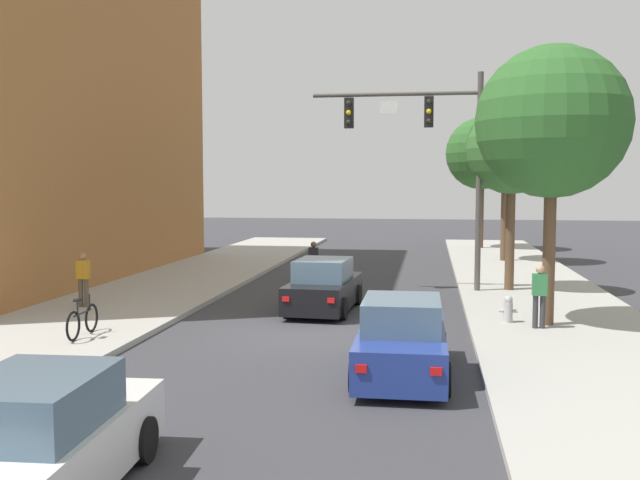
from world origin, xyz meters
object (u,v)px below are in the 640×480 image
Objects in this scene: car_following_blue at (402,341)px; car_third_white at (39,445)px; car_lead_black at (324,287)px; fire_hydrant at (508,309)px; street_tree_third at (506,150)px; pedestrian_crossing_road at (314,260)px; street_tree_nearest at (552,123)px; traffic_signal_mast at (432,142)px; pedestrian_sidewalk_right_walker at (539,293)px; street_tree_second at (512,150)px; bicycle_leaning at (83,321)px; street_tree_farthest at (482,154)px; pedestrian_sidewalk_left_walker at (83,277)px.

car_following_blue is 7.55m from car_third_white.
car_lead_black reaches higher than fire_hydrant.
street_tree_third reaches higher than fire_hydrant.
street_tree_nearest is (7.48, -7.58, 4.51)m from pedestrian_crossing_road.
traffic_signal_mast reaches higher than car_following_blue.
car_lead_black is 2.64× the size of pedestrian_sidewalk_right_walker.
pedestrian_sidewalk_right_walker is at bearing -89.78° from street_tree_second.
car_third_white is at bearing -124.10° from pedestrian_sidewalk_right_walker.
street_tree_second is at bearing 40.58° from bicycle_leaning.
car_following_blue is at bearing -97.03° from street_tree_farthest.
street_tree_second is (3.30, 11.37, 4.29)m from car_following_blue.
fire_hydrant is at bearing -95.20° from street_tree_third.
street_tree_third reaches higher than car_third_white.
street_tree_nearest is at bearing -16.92° from car_lead_black.
car_following_blue reaches higher than fire_hydrant.
street_tree_nearest is 15.96m from street_tree_third.
traffic_signal_mast is at bearing 87.11° from car_following_blue.
bicycle_leaning is at bearing -164.09° from street_tree_nearest.
car_lead_black is 1.02× the size of car_following_blue.
pedestrian_crossing_road is 2.28× the size of fire_hydrant.
pedestrian_sidewalk_right_walker is (7.19, -8.09, 0.15)m from pedestrian_crossing_road.
car_third_white is 2.44× the size of bicycle_leaning.
street_tree_second is at bearing 7.18° from traffic_signal_mast.
traffic_signal_mast reaches higher than street_tree_farthest.
street_tree_farthest is at bearing 66.66° from bicycle_leaning.
street_tree_nearest is (3.06, -5.89, 0.11)m from traffic_signal_mast.
car_lead_black is at bearing 9.50° from pedestrian_sidewalk_left_walker.
pedestrian_sidewalk_left_walker is 0.22× the size of street_tree_farthest.
pedestrian_crossing_road is 17.46m from street_tree_farthest.
car_lead_black is 2.64× the size of pedestrian_crossing_road.
bicycle_leaning is at bearing -132.36° from traffic_signal_mast.
street_tree_third is (6.69, 14.05, 4.72)m from car_lead_black.
street_tree_farthest reaches higher than bicycle_leaning.
street_tree_nearest is (13.39, -0.70, 4.36)m from pedestrian_sidewalk_left_walker.
traffic_signal_mast is 1.76× the size of car_following_blue.
bicycle_leaning is (-11.10, -2.74, -0.52)m from pedestrian_sidewalk_right_walker.
pedestrian_sidewalk_right_walker is at bearing -5.29° from pedestrian_sidewalk_left_walker.
traffic_signal_mast reaches higher than pedestrian_sidewalk_left_walker.
street_tree_farthest is (0.12, 23.26, 4.50)m from pedestrian_sidewalk_right_walker.
traffic_signal_mast reaches higher than bicycle_leaning.
pedestrian_sidewalk_left_walker is at bearing 177.00° from street_tree_nearest.
street_tree_farthest is at bearing 90.45° from street_tree_nearest.
street_tree_farthest is (-0.63, 6.79, 0.12)m from street_tree_third.
pedestrian_sidewalk_left_walker is 4.45m from bicycle_leaning.
car_following_blue is (-0.56, -11.02, -4.59)m from traffic_signal_mast.
street_tree_nearest is at bearing 56.08° from car_third_white.
traffic_signal_mast is at bearing -109.24° from street_tree_third.
pedestrian_crossing_road is at bearing 134.64° from street_tree_nearest.
street_tree_nearest is at bearing -91.62° from street_tree_third.
car_third_white is 13.43m from pedestrian_sidewalk_left_walker.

